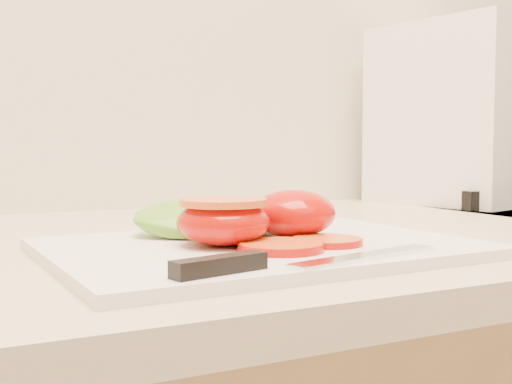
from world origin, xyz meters
name	(u,v)px	position (x,y,z in m)	size (l,w,h in m)	color
cutting_board	(261,248)	(-0.27, 1.54, 0.94)	(0.37, 0.27, 0.01)	white
tomato_half_dome	(293,213)	(-0.23, 1.56, 0.96)	(0.08, 0.08, 0.05)	#B50000
tomato_half_cut	(223,220)	(-0.31, 1.54, 0.96)	(0.08, 0.08, 0.04)	#B50000
tomato_slice_0	(281,247)	(-0.28, 1.49, 0.94)	(0.07, 0.07, 0.01)	orange
tomato_slice_1	(327,241)	(-0.23, 1.50, 0.94)	(0.06, 0.06, 0.01)	orange
lettuce_leaf_0	(209,219)	(-0.29, 1.61, 0.95)	(0.15, 0.10, 0.03)	#67B830
knife	(281,261)	(-0.31, 1.42, 0.94)	(0.24, 0.05, 0.01)	silver
appliance	(458,115)	(0.27, 1.85, 1.08)	(0.20, 0.25, 0.30)	white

